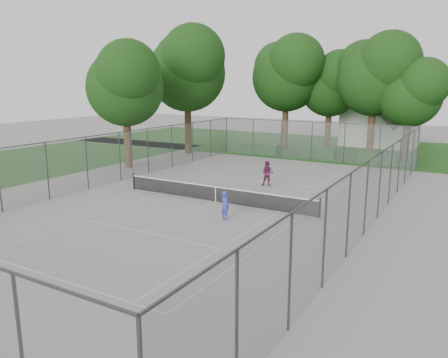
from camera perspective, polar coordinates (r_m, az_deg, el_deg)
The scene contains 17 objects.
ground at distance 26.07m, azimuth -1.11°, elevation -2.98°, with size 120.00×120.00×0.00m, color gray.
grass_far at distance 49.72m, azimuth 14.69°, elevation 3.97°, with size 60.00×20.00×0.00m, color #1A4614.
court_markings at distance 26.07m, azimuth -1.11°, elevation -2.97°, with size 11.03×23.83×0.01m.
tennis_net at distance 25.94m, azimuth -1.11°, elevation -1.89°, with size 12.87×0.10×1.10m.
perimeter_fence at distance 25.65m, azimuth -1.12°, elevation 0.92°, with size 18.08×34.08×3.52m.
tree_far_left at distance 47.34m, azimuth 8.26°, elevation 13.75°, with size 8.26×7.54×11.87m.
tree_far_midleft at distance 48.00m, azimuth 13.79°, elevation 12.22°, with size 7.17×6.55×10.31m.
tree_far_midright at distance 44.10m, azimuth 19.26°, elevation 13.05°, with size 8.05×7.35×11.57m.
tree_far_right at distance 42.67m, azimuth 23.27°, elevation 10.53°, with size 6.35×5.80×9.13m.
tree_side_back at distance 43.93m, azimuth -4.81°, elevation 14.43°, with size 8.63×7.88×12.40m.
tree_side_front at distance 36.96m, azimuth -12.79°, elevation 12.33°, with size 7.17×6.54×10.30m.
hedge_left at distance 44.24m, azimuth 4.76°, elevation 3.96°, with size 3.82×1.15×0.96m, color #174616.
hedge_mid at distance 42.48m, azimuth 12.26°, elevation 3.42°, with size 3.24×0.93×1.02m, color #174616.
hedge_right at distance 40.67m, azimuth 19.38°, elevation 2.58°, with size 3.26×1.19×0.98m, color #174616.
house at distance 52.69m, azimuth 19.90°, elevation 8.42°, with size 7.90×6.12×9.84m.
girl_player at distance 22.51m, azimuth 0.13°, elevation -3.45°, with size 0.55×0.36×1.52m, color #353ECA.
woman_player at distance 30.01m, azimuth 5.70°, elevation 0.72°, with size 0.85×0.66×1.75m, color #68224F.
Camera 1 is at (13.08, -21.47, 6.88)m, focal length 35.00 mm.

